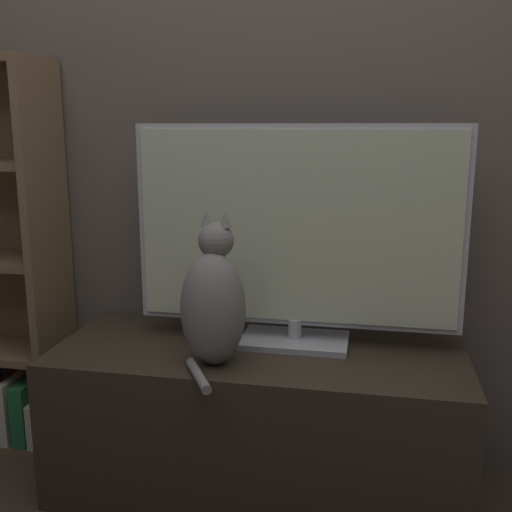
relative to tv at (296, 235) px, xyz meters
name	(u,v)px	position (x,y,z in m)	size (l,w,h in m)	color
wall_back	(275,98)	(-0.11, 0.22, 0.44)	(4.80, 0.05, 2.60)	#60564C
tv_stand	(258,420)	(-0.11, -0.09, -0.62)	(1.33, 0.53, 0.50)	#33281E
tv	(296,235)	(0.00, 0.00, 0.00)	(1.06, 0.21, 0.72)	#B7B7BC
cat	(214,303)	(-0.22, -0.22, -0.18)	(0.21, 0.32, 0.46)	gray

